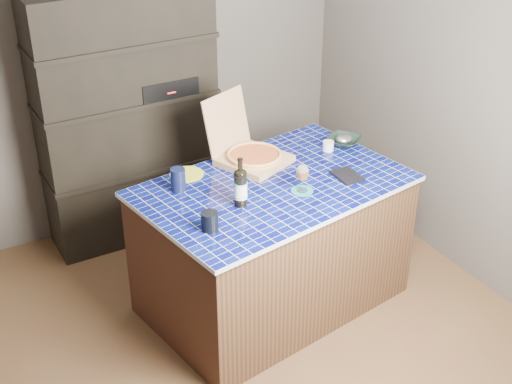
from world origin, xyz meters
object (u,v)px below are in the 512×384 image
kitchen_island (273,244)px  bowl (344,141)px  mead_bottle (241,187)px  dvd_case (347,176)px  wine_glass (303,173)px  pizza_box (251,154)px

kitchen_island → bowl: size_ratio=8.02×
mead_bottle → bowl: 1.01m
dvd_case → bowl: (0.24, 0.37, 0.02)m
dvd_case → bowl: bowl is taller
wine_glass → bowl: size_ratio=0.78×
pizza_box → wine_glass: bearing=-102.8°
dvd_case → kitchen_island: bearing=163.7°
mead_bottle → wine_glass: 0.38m
pizza_box → dvd_case: 0.61m
kitchen_island → wine_glass: wine_glass is taller
wine_glass → bowl: 0.69m
kitchen_island → dvd_case: bearing=-27.3°
mead_bottle → bowl: size_ratio=1.38×
pizza_box → bowl: pizza_box is taller
bowl → kitchen_island: bearing=-161.2°
pizza_box → wine_glass: pizza_box is taller
wine_glass → kitchen_island: bearing=122.4°
kitchen_island → mead_bottle: size_ratio=5.83×
mead_bottle → dvd_case: size_ratio=1.52×
pizza_box → kitchen_island: bearing=-116.4°
bowl → pizza_box: bearing=173.0°
pizza_box → bowl: (0.65, -0.08, -0.03)m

